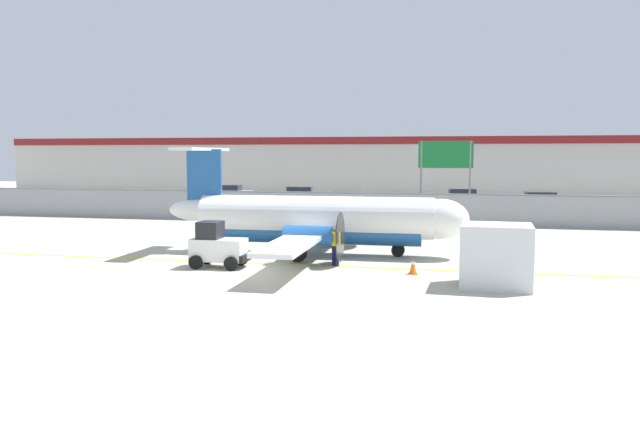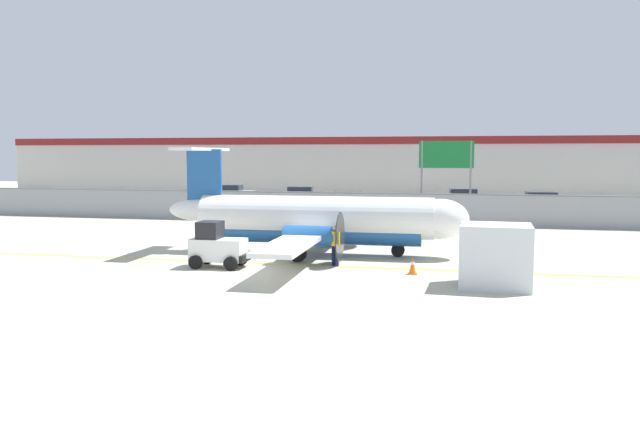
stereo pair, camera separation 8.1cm
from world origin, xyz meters
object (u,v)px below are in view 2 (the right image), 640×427
(commuter_airplane, at_px, (321,220))
(parked_car_2, at_px, (349,202))
(cargo_container, at_px, (495,256))
(highway_sign, at_px, (446,161))
(baggage_tug, at_px, (217,246))
(traffic_cone_near_right, at_px, (413,266))
(parked_car_1, at_px, (299,195))
(parked_car_4, at_px, (542,202))
(parked_car_0, at_px, (231,193))
(ground_crew_worker, at_px, (335,243))
(parked_car_3, at_px, (462,198))
(traffic_cone_near_left, at_px, (208,237))

(commuter_airplane, distance_m, parked_car_2, 19.88)
(cargo_container, xyz_separation_m, highway_sign, (-2.03, 20.29, 3.04))
(cargo_container, bearing_deg, baggage_tug, 174.50)
(cargo_container, height_order, parked_car_2, cargo_container)
(baggage_tug, xyz_separation_m, traffic_cone_near_right, (7.93, 0.18, -0.54))
(parked_car_1, relative_size, parked_car_4, 1.02)
(traffic_cone_near_right, height_order, highway_sign, highway_sign)
(cargo_container, distance_m, traffic_cone_near_right, 3.54)
(parked_car_0, height_order, parked_car_1, same)
(traffic_cone_near_right, distance_m, parked_car_0, 38.03)
(ground_crew_worker, bearing_deg, parked_car_3, -152.29)
(ground_crew_worker, height_order, parked_car_4, same)
(parked_car_4, bearing_deg, baggage_tug, -124.28)
(parked_car_0, bearing_deg, baggage_tug, -72.72)
(parked_car_3, bearing_deg, commuter_airplane, 70.13)
(commuter_airplane, height_order, parked_car_1, commuter_airplane)
(baggage_tug, relative_size, cargo_container, 0.94)
(parked_car_0, relative_size, parked_car_1, 0.97)
(traffic_cone_near_right, bearing_deg, traffic_cone_near_left, 150.14)
(commuter_airplane, xyz_separation_m, cargo_container, (7.44, -5.71, -0.50))
(traffic_cone_near_left, height_order, parked_car_2, parked_car_2)
(baggage_tug, bearing_deg, commuter_airplane, 50.29)
(baggage_tug, distance_m, parked_car_2, 23.92)
(commuter_airplane, distance_m, traffic_cone_near_right, 6.10)
(ground_crew_worker, xyz_separation_m, highway_sign, (4.18, 17.43, 3.19))
(parked_car_0, distance_m, highway_sign, 25.05)
(cargo_container, height_order, traffic_cone_near_left, cargo_container)
(commuter_airplane, height_order, parked_car_0, commuter_airplane)
(cargo_container, xyz_separation_m, traffic_cone_near_right, (-2.96, 1.78, -0.79))
(commuter_airplane, xyz_separation_m, highway_sign, (5.41, 14.58, 2.54))
(commuter_airplane, height_order, parked_car_2, commuter_airplane)
(parked_car_3, bearing_deg, parked_car_0, -11.86)
(cargo_container, height_order, parked_car_0, cargo_container)
(ground_crew_worker, distance_m, parked_car_4, 28.47)
(baggage_tug, bearing_deg, parked_car_0, 109.69)
(baggage_tug, height_order, parked_car_4, baggage_tug)
(baggage_tug, relative_size, traffic_cone_near_left, 3.65)
(ground_crew_worker, bearing_deg, highway_sign, -155.43)
(parked_car_3, xyz_separation_m, parked_car_4, (6.13, -3.25, 0.00))
(parked_car_2, height_order, parked_car_4, same)
(traffic_cone_near_left, relative_size, parked_car_4, 0.15)
(traffic_cone_near_right, height_order, parked_car_3, parked_car_3)
(parked_car_4, bearing_deg, parked_car_1, 166.31)
(cargo_container, height_order, parked_car_1, cargo_container)
(cargo_container, bearing_deg, parked_car_4, 82.49)
(parked_car_2, bearing_deg, baggage_tug, -99.00)
(cargo_container, bearing_deg, highway_sign, 98.54)
(parked_car_2, xyz_separation_m, highway_sign, (7.45, -5.18, 3.24))
(traffic_cone_near_left, distance_m, parked_car_2, 17.95)
(parked_car_3, relative_size, highway_sign, 0.79)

